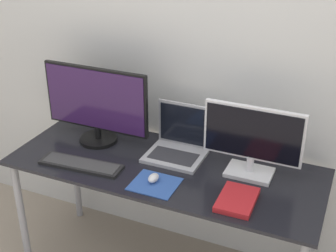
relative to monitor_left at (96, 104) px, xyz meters
The scene contains 9 objects.
wall_back 0.61m from the monitor_left, 32.01° to the left, with size 7.00×0.05×2.50m.
desk 0.56m from the monitor_left, 12.28° to the right, with size 1.63×0.64×0.73m.
monitor_left is the anchor object (origin of this frame).
monitor_right 0.88m from the monitor_left, ahead, with size 0.49×0.16×0.37m.
laptop 0.50m from the monitor_left, ahead, with size 0.30×0.26×0.26m.
keyboard 0.36m from the monitor_left, 77.30° to the right, with size 0.45×0.15×0.02m.
mousepad 0.60m from the monitor_left, 29.96° to the right, with size 0.22×0.20×0.00m.
mouse 0.58m from the monitor_left, 29.16° to the right, with size 0.05×0.07×0.04m.
book 0.95m from the monitor_left, 16.20° to the right, with size 0.17×0.24×0.03m.
Camera 1 is at (0.86, -1.58, 1.99)m, focal length 50.00 mm.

